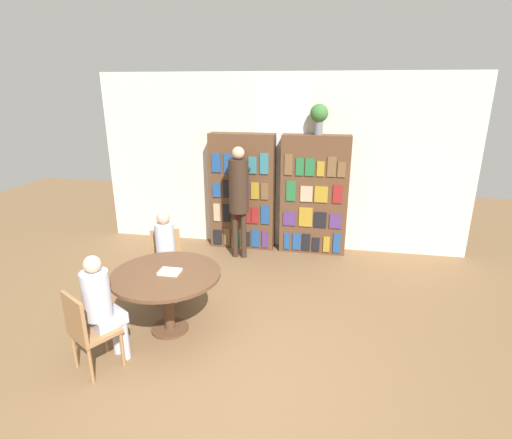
% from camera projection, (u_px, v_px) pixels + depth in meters
% --- Properties ---
extents(ground_plane, '(16.00, 16.00, 0.00)m').
position_uv_depth(ground_plane, '(224.00, 395.00, 3.77)').
color(ground_plane, brown).
extents(wall_back, '(6.40, 0.07, 3.00)m').
position_uv_depth(wall_back, '(280.00, 163.00, 6.90)').
color(wall_back, beige).
rests_on(wall_back, ground_plane).
extents(bookshelf_left, '(1.12, 0.34, 2.02)m').
position_uv_depth(bookshelf_left, '(243.00, 192.00, 6.99)').
color(bookshelf_left, brown).
rests_on(bookshelf_left, ground_plane).
extents(bookshelf_right, '(1.12, 0.34, 2.02)m').
position_uv_depth(bookshelf_right, '(314.00, 195.00, 6.77)').
color(bookshelf_right, brown).
rests_on(bookshelf_right, ground_plane).
extents(flower_vase, '(0.29, 0.29, 0.48)m').
position_uv_depth(flower_vase, '(319.00, 115.00, 6.35)').
color(flower_vase, slate).
rests_on(flower_vase, bookshelf_right).
extents(reading_table, '(1.25, 1.25, 0.75)m').
position_uv_depth(reading_table, '(166.00, 282.00, 4.59)').
color(reading_table, brown).
rests_on(reading_table, ground_plane).
extents(chair_near_camera, '(0.55, 0.55, 0.89)m').
position_uv_depth(chair_near_camera, '(87.00, 328.00, 3.95)').
color(chair_near_camera, olive).
rests_on(chair_near_camera, ground_plane).
extents(chair_left_side, '(0.53, 0.53, 0.89)m').
position_uv_depth(chair_left_side, '(167.00, 259.00, 5.52)').
color(chair_left_side, olive).
rests_on(chair_left_side, ground_plane).
extents(seated_reader_left, '(0.36, 0.40, 1.23)m').
position_uv_depth(seated_reader_left, '(166.00, 251.00, 5.29)').
color(seated_reader_left, '#B2B7C6').
rests_on(seated_reader_left, ground_plane).
extents(seated_reader_right, '(0.40, 0.41, 1.23)m').
position_uv_depth(seated_reader_right, '(102.00, 303.00, 4.01)').
color(seated_reader_right, '#B2B7C6').
rests_on(seated_reader_right, ground_plane).
extents(librarian_standing, '(0.32, 0.59, 1.87)m').
position_uv_depth(librarian_standing, '(239.00, 191.00, 6.46)').
color(librarian_standing, '#332319').
rests_on(librarian_standing, ground_plane).
extents(open_book_on_table, '(0.24, 0.18, 0.03)m').
position_uv_depth(open_book_on_table, '(170.00, 272.00, 4.55)').
color(open_book_on_table, silver).
rests_on(open_book_on_table, reading_table).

